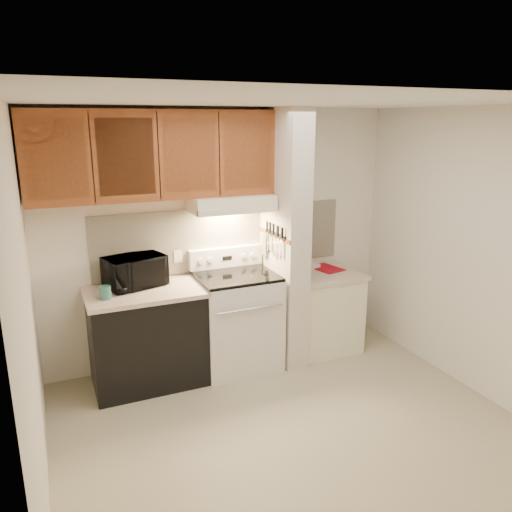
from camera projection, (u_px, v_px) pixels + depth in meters
floor at (289, 426)px, 4.01m from camera, size 3.60×3.60×0.00m
ceiling at (296, 102)px, 3.36m from camera, size 3.60×3.60×0.00m
wall_back at (223, 236)px, 5.01m from camera, size 3.60×2.50×0.02m
wall_left at (26, 315)px, 2.99m from camera, size 0.02×3.00×2.50m
wall_right at (474, 253)px, 4.38m from camera, size 0.02×3.00×2.50m
backsplash at (224, 238)px, 5.01m from camera, size 2.60×0.02×0.63m
range_body at (237, 322)px, 4.92m from camera, size 0.76×0.65×0.92m
oven_window at (249, 330)px, 4.62m from camera, size 0.50×0.01×0.30m
oven_handle at (251, 309)px, 4.53m from camera, size 0.65×0.02×0.02m
cooktop at (236, 276)px, 4.79m from camera, size 0.74×0.64×0.03m
range_backguard at (226, 257)px, 5.01m from camera, size 0.76×0.08×0.20m
range_display at (227, 258)px, 4.98m from camera, size 0.10×0.01×0.04m
range_knob_left_outer at (200, 261)px, 4.86m from camera, size 0.05×0.02×0.05m
range_knob_left_inner at (210, 260)px, 4.90m from camera, size 0.05×0.02×0.05m
range_knob_right_inner at (244, 256)px, 5.04m from camera, size 0.05×0.02×0.05m
range_knob_right_outer at (253, 255)px, 5.08m from camera, size 0.05×0.02×0.05m
dishwasher_front at (147, 339)px, 4.59m from camera, size 1.00×0.63×0.87m
left_countertop at (144, 292)px, 4.47m from camera, size 1.04×0.67×0.04m
spoon_rest at (153, 281)px, 4.69m from camera, size 0.23×0.08×0.02m
teal_jar at (105, 293)px, 4.23m from camera, size 0.12×0.12×0.11m
outlet at (178, 256)px, 4.85m from camera, size 0.08×0.01×0.12m
microwave at (135, 271)px, 4.53m from camera, size 0.59×0.48×0.28m
partition_pillar at (284, 239)px, 4.90m from camera, size 0.22×0.70×2.50m
pillar_trim at (274, 235)px, 4.84m from camera, size 0.01×0.70×0.04m
knife_strip at (275, 234)px, 4.79m from camera, size 0.02×0.42×0.04m
knife_blade_a at (281, 248)px, 4.67m from camera, size 0.01×0.03×0.16m
knife_handle_a at (282, 233)px, 4.62m from camera, size 0.02×0.02×0.10m
knife_blade_b at (278, 247)px, 4.74m from camera, size 0.01×0.04×0.18m
knife_handle_b at (278, 231)px, 4.70m from camera, size 0.02×0.02×0.10m
knife_blade_c at (274, 247)px, 4.81m from camera, size 0.01×0.04×0.20m
knife_handle_c at (274, 229)px, 4.79m from camera, size 0.02×0.02×0.10m
knife_blade_d at (270, 242)px, 4.90m from camera, size 0.01×0.04×0.16m
knife_handle_d at (270, 227)px, 4.85m from camera, size 0.02×0.02×0.10m
knife_blade_e at (267, 242)px, 4.95m from camera, size 0.01×0.04×0.18m
knife_handle_e at (267, 226)px, 4.92m from camera, size 0.02×0.02×0.10m
oven_mitt at (265, 245)px, 5.02m from camera, size 0.03×0.09×0.22m
right_cab_base at (322, 312)px, 5.30m from camera, size 0.70×0.60×0.81m
right_countertop at (323, 274)px, 5.19m from camera, size 0.74×0.64×0.04m
red_folder at (327, 268)px, 5.31m from camera, size 0.31×0.38×0.01m
white_box at (312, 266)px, 5.32m from camera, size 0.17×0.14×0.04m
range_hood at (231, 203)px, 4.72m from camera, size 0.78×0.44×0.15m
hood_lip at (239, 211)px, 4.55m from camera, size 0.78×0.04×0.06m
upper_cabinets at (155, 155)px, 4.37m from camera, size 2.18×0.33×0.77m
cab_door_a at (56, 159)px, 3.92m from camera, size 0.46×0.01×0.63m
cab_gap_a at (92, 158)px, 4.02m from camera, size 0.01×0.01×0.73m
cab_door_b at (126, 157)px, 4.13m from camera, size 0.46×0.01×0.63m
cab_gap_b at (159, 156)px, 4.23m from camera, size 0.01×0.01×0.73m
cab_door_c at (190, 155)px, 4.34m from camera, size 0.46×0.01×0.63m
cab_gap_c at (219, 154)px, 4.44m from camera, size 0.01×0.01×0.73m
cab_door_d at (247, 154)px, 4.55m from camera, size 0.46×0.01×0.63m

